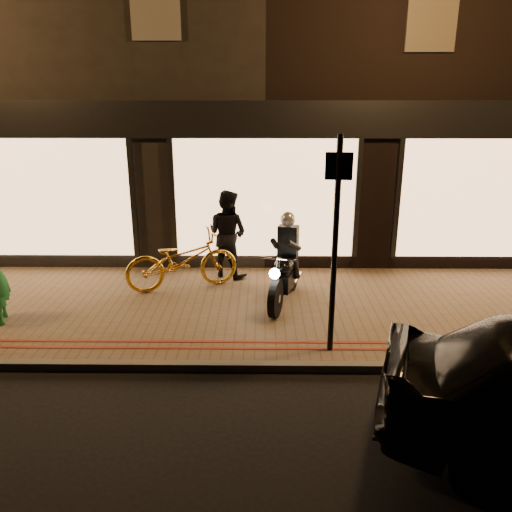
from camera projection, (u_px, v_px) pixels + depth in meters
The scene contains 9 objects.
ground at pixel (266, 373), 6.75m from camera, with size 90.00×90.00×0.00m, color black.
sidewalk at pixel (265, 309), 8.63m from camera, with size 50.00×4.00×0.12m, color brown.
kerb_stone at pixel (266, 367), 6.77m from camera, with size 50.00×0.14×0.12m, color #59544C.
red_kerb_lines at pixel (265, 345), 7.23m from camera, with size 50.00×0.26×0.01m.
building_row at pixel (265, 72), 14.02m from camera, with size 48.00×10.11×8.50m.
motorcycle at pixel (285, 268), 8.63m from camera, with size 0.78×1.90×1.59m.
sign_post at pixel (335, 236), 6.61m from camera, with size 0.35×0.09×3.00m.
bicycle_gold at pixel (182, 260), 9.25m from camera, with size 0.73×2.08×1.10m, color gold.
person_dark at pixel (227, 234), 9.83m from camera, with size 0.84×0.66×1.74m, color black.
Camera 1 is at (-0.06, -5.95, 3.55)m, focal length 35.00 mm.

